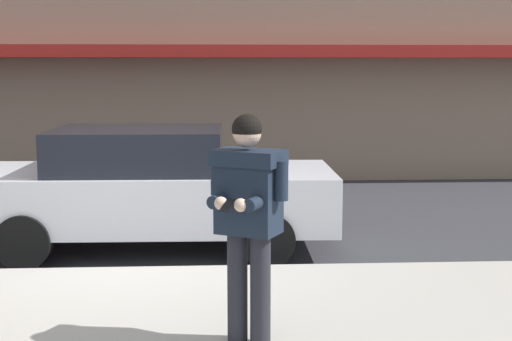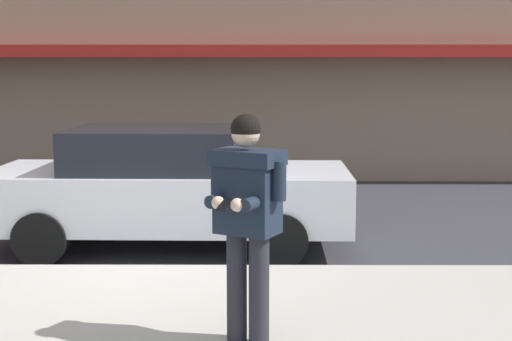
# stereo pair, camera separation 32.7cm
# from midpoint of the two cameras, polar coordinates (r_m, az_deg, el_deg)

# --- Properties ---
(ground_plane) EXTENTS (80.00, 80.00, 0.00)m
(ground_plane) POSITION_cam_midpoint_polar(r_m,az_deg,el_deg) (8.22, -11.95, -8.12)
(ground_plane) COLOR #333338
(curb_paint_line) EXTENTS (28.00, 0.12, 0.01)m
(curb_paint_line) POSITION_cam_midpoint_polar(r_m,az_deg,el_deg) (8.18, -4.89, -8.04)
(curb_paint_line) COLOR silver
(curb_paint_line) RESTS_ON ground
(parked_sedan_mid) EXTENTS (4.53, 1.99, 1.54)m
(parked_sedan_mid) POSITION_cam_midpoint_polar(r_m,az_deg,el_deg) (9.07, -9.49, -1.39)
(parked_sedan_mid) COLOR silver
(parked_sedan_mid) RESTS_ON ground
(man_texting_on_phone) EXTENTS (0.63, 0.65, 1.81)m
(man_texting_on_phone) POSITION_cam_midpoint_polar(r_m,az_deg,el_deg) (5.47, -2.36, -2.71)
(man_texting_on_phone) COLOR #23232B
(man_texting_on_phone) RESTS_ON sidewalk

